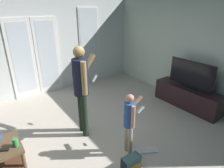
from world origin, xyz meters
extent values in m
cube|color=beige|center=(0.00, 0.00, -0.01)|extent=(6.24, 5.39, 0.02)
cube|color=silver|center=(0.00, 2.66, 1.26)|extent=(6.24, 0.06, 2.52)
cube|color=white|center=(-0.24, 2.62, 1.00)|extent=(0.63, 0.02, 2.06)
cube|color=silver|center=(-0.24, 2.61, 1.05)|extent=(0.47, 0.01, 1.76)
cube|color=white|center=(0.41, 2.62, 1.00)|extent=(0.63, 0.02, 2.06)
cube|color=silver|center=(0.41, 2.61, 1.05)|extent=(0.47, 0.01, 1.76)
cube|color=white|center=(1.70, 2.62, 1.48)|extent=(0.65, 0.02, 1.55)
cube|color=silver|center=(1.70, 2.61, 1.48)|extent=(0.59, 0.01, 1.49)
cube|color=silver|center=(3.09, 0.00, 1.26)|extent=(0.06, 5.39, 2.52)
cylinder|color=brown|center=(-0.93, -0.07, 0.20)|extent=(0.05, 0.05, 0.40)
cylinder|color=brown|center=(-0.93, 0.45, 0.20)|extent=(0.05, 0.05, 0.40)
cube|color=black|center=(2.75, -0.20, 0.25)|extent=(0.45, 1.60, 0.50)
cube|color=black|center=(2.75, -0.99, 0.27)|extent=(0.38, 0.02, 0.28)
cube|color=black|center=(2.75, -0.20, 0.52)|extent=(0.08, 0.38, 0.04)
cube|color=black|center=(2.75, -0.20, 0.83)|extent=(0.04, 1.09, 0.60)
cube|color=black|center=(2.73, -0.20, 0.83)|extent=(0.00, 1.04, 0.55)
cylinder|color=black|center=(0.21, 0.23, 0.41)|extent=(0.11, 0.11, 0.82)
cylinder|color=black|center=(0.23, 0.41, 0.41)|extent=(0.11, 0.11, 0.82)
cylinder|color=#191D30|center=(0.22, 0.32, 1.14)|extent=(0.27, 0.27, 0.64)
sphere|color=olive|center=(0.22, 0.32, 1.58)|extent=(0.20, 0.20, 0.20)
cylinder|color=olive|center=(0.20, 0.14, 1.18)|extent=(0.09, 0.09, 0.57)
cylinder|color=olive|center=(0.41, 0.48, 1.23)|extent=(0.42, 0.15, 0.52)
cube|color=white|center=(0.58, 0.46, 1.00)|extent=(0.11, 0.05, 0.13)
cylinder|color=tan|center=(0.55, -0.64, 0.26)|extent=(0.07, 0.07, 0.53)
cylinder|color=tan|center=(0.57, -0.53, 0.26)|extent=(0.07, 0.07, 0.53)
cylinder|color=#2B4E91|center=(0.56, -0.59, 0.73)|extent=(0.17, 0.17, 0.41)
sphere|color=tan|center=(0.56, -0.59, 1.01)|extent=(0.13, 0.13, 0.13)
cylinder|color=tan|center=(0.53, -0.70, 0.75)|extent=(0.06, 0.06, 0.37)
cylinder|color=tan|center=(0.72, -0.50, 0.82)|extent=(0.32, 0.12, 0.28)
cube|color=white|center=(0.85, -0.53, 0.70)|extent=(0.13, 0.06, 0.11)
cube|color=black|center=(0.36, -0.89, 0.12)|extent=(0.28, 0.15, 0.24)
cube|color=white|center=(0.80, -0.73, 0.01)|extent=(0.45, 0.32, 0.02)
cube|color=silver|center=(0.80, -0.73, 0.02)|extent=(0.40, 0.27, 0.00)
cylinder|color=#359048|center=(-0.97, 0.07, 0.50)|extent=(0.08, 0.08, 0.13)
cube|color=black|center=(-1.14, 0.08, 0.45)|extent=(0.17, 0.13, 0.02)
camera|label=1|loc=(-1.11, -2.44, 2.27)|focal=30.21mm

